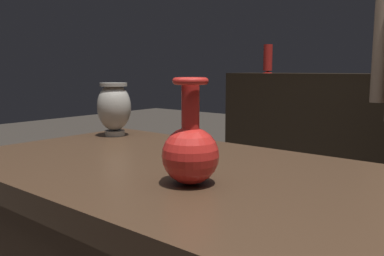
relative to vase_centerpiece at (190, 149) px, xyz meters
name	(u,v)px	position (x,y,z in m)	size (l,w,h in m)	color
vase_centerpiece	(190,149)	(0.00, 0.00, 0.00)	(0.11, 0.11, 0.20)	red
vase_tall_behind	(114,107)	(-0.56, 0.28, 0.03)	(0.11, 0.11, 0.17)	gray
shelf_vase_far_left	(268,59)	(-1.11, 2.29, 0.23)	(0.08, 0.08, 0.22)	red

